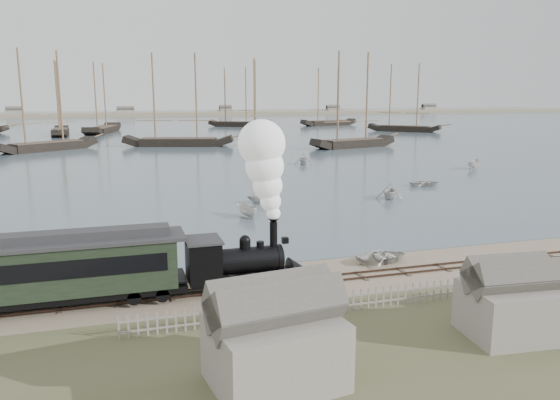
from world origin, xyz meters
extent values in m
plane|color=gray|center=(0.00, 0.00, 0.00)|extent=(600.00, 600.00, 0.00)
cube|color=#455863|center=(0.00, 170.00, 0.03)|extent=(600.00, 336.00, 0.06)
cube|color=#3C2920|center=(0.00, -2.50, 0.10)|extent=(120.00, 0.08, 0.12)
cube|color=#3C2920|center=(0.00, -1.50, 0.10)|extent=(120.00, 0.08, 0.12)
cube|color=#413329|center=(0.00, -2.00, 0.03)|extent=(120.00, 1.80, 0.06)
cube|color=#9B9171|center=(0.00, 250.00, 0.00)|extent=(500.00, 20.00, 1.80)
cube|color=black|center=(-8.43, -2.00, 0.73)|extent=(7.05, 2.07, 0.26)
cylinder|color=black|center=(-8.85, -2.00, 1.77)|extent=(4.36, 1.56, 1.56)
cube|color=black|center=(-11.13, -2.00, 1.98)|extent=(1.87, 2.28, 2.39)
cube|color=#2E2E31|center=(-11.13, -2.00, 3.22)|extent=(2.07, 2.49, 0.12)
cylinder|color=black|center=(-6.88, -2.00, 3.17)|extent=(0.46, 0.46, 1.66)
sphere|color=black|center=(-8.64, -2.00, 2.98)|extent=(0.66, 0.66, 0.66)
cone|color=black|center=(-5.11, -2.00, 0.63)|extent=(1.45, 2.07, 2.07)
cube|color=black|center=(-6.15, -2.00, 2.81)|extent=(0.36, 0.36, 0.36)
cube|color=black|center=(-19.83, -2.00, 0.76)|extent=(15.25, 2.51, 0.38)
cube|color=black|center=(-19.83, -2.00, 2.28)|extent=(14.16, 2.72, 2.72)
cube|color=black|center=(-19.83, -3.38, 2.56)|extent=(13.07, 0.06, 0.98)
cube|color=black|center=(-19.83, -0.62, 2.56)|extent=(13.07, 0.06, 0.98)
cube|color=#2E2E31|center=(-19.83, -2.00, 3.70)|extent=(15.25, 2.94, 0.20)
cube|color=#2E2E31|center=(-19.83, -2.00, 4.03)|extent=(13.62, 1.31, 0.49)
imported|color=beige|center=(1.72, 0.34, 0.40)|extent=(3.14, 4.11, 0.79)
imported|color=beige|center=(-1.30, 22.55, 0.87)|extent=(3.41, 3.69, 1.61)
imported|color=beige|center=(-4.21, 16.46, 0.67)|extent=(3.34, 2.01, 1.21)
imported|color=beige|center=(21.19, 26.85, 0.44)|extent=(3.31, 4.14, 0.77)
imported|color=beige|center=(13.00, 20.66, 0.95)|extent=(4.44, 4.35, 1.78)
imported|color=beige|center=(36.61, 38.22, 0.77)|extent=(3.26, 3.79, 1.42)
imported|color=beige|center=(13.50, 51.03, 0.96)|extent=(3.89, 3.51, 1.80)
camera|label=1|loc=(-15.65, -32.41, 11.60)|focal=35.00mm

